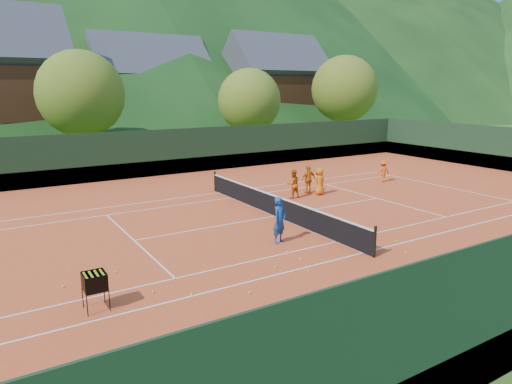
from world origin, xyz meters
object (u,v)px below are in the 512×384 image
chalet_right (274,91)px  student_c (319,181)px  student_b (308,179)px  student_d (383,171)px  chalet_mid (150,94)px  student_a (293,184)px  coach (280,220)px  tennis_net (275,205)px  ball_hopper (95,282)px

chalet_right → student_c: bearing=-119.4°
student_b → chalet_right: size_ratio=0.13×
student_d → chalet_mid: chalet_mid is taller
chalet_mid → student_a: bearing=-96.0°
student_c → chalet_mid: size_ratio=0.12×
student_a → chalet_mid: bearing=-92.0°
coach → student_d: coach is taller
chalet_right → coach: bearing=-123.5°
chalet_right → student_d: bearing=-110.6°
tennis_net → chalet_mid: size_ratio=0.95×
student_a → student_c: student_a is taller
coach → tennis_net: 3.61m
coach → chalet_right: bearing=33.8°
student_a → coach: bearing=53.8°
chalet_mid → coach: bearing=-102.0°
student_a → student_d: 7.14m
coach → student_d: 13.12m
tennis_net → chalet_mid: bearing=80.0°
chalet_mid → student_d: bearing=-83.0°
student_c → chalet_right: (15.65, 27.76, 4.50)m
student_b → chalet_mid: (1.92, 31.14, 4.20)m
tennis_net → chalet_right: size_ratio=1.01×
coach → chalet_right: 39.88m
ball_hopper → student_a: bearing=32.1°
student_b → student_c: 0.67m
ball_hopper → chalet_right: size_ratio=0.08×
coach → student_c: (6.23, 5.30, -0.14)m
coach → student_b: bearing=22.1°
ball_hopper → chalet_mid: bearing=69.1°
student_d → chalet_right: (10.18, 27.13, 4.57)m
coach → student_c: coach is taller
coach → student_a: size_ratio=1.16×
student_a → student_c: size_ratio=1.02×
student_d → chalet_mid: (-3.82, 31.13, 4.31)m
coach → student_c: bearing=17.7°
student_a → chalet_right: size_ratio=0.13×
tennis_net → chalet_right: (20.00, 30.00, 4.74)m
student_c → chalet_mid: 32.08m
coach → ball_hopper: (-6.99, -1.82, -0.12)m
student_a → student_c: (1.65, -0.13, -0.02)m
ball_hopper → student_c: bearing=28.3°
ball_hopper → chalet_mid: (14.87, 38.88, 4.22)m
student_d → chalet_right: 29.34m
coach → chalet_right: (21.88, 33.06, 4.37)m
student_a → chalet_mid: 32.08m
ball_hopper → coach: bearing=14.6°
coach → student_b: coach is taller
coach → ball_hopper: 7.23m
student_a → chalet_right: 32.91m
student_c → chalet_mid: (1.65, 31.76, 4.24)m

